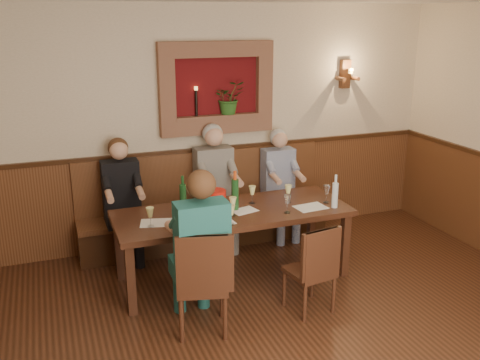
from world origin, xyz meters
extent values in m
cube|color=beige|center=(0.00, 3.00, 1.40)|extent=(6.00, 0.04, 2.80)
cube|color=#512C17|center=(0.00, 2.98, 0.55)|extent=(6.00, 0.04, 1.10)
cube|color=#381E0F|center=(0.00, 2.98, 1.12)|extent=(6.02, 0.06, 0.05)
cube|color=#590C0F|center=(0.20, 2.98, 1.85)|extent=(1.00, 0.02, 0.70)
cube|color=brown|center=(0.20, 2.94, 2.29)|extent=(1.36, 0.12, 0.18)
cube|color=brown|center=(0.20, 2.94, 1.41)|extent=(1.36, 0.12, 0.18)
cube|color=brown|center=(-0.39, 2.94, 1.85)|extent=(0.18, 0.12, 0.70)
cube|color=brown|center=(0.79, 2.94, 1.85)|extent=(0.18, 0.12, 0.70)
cube|color=brown|center=(0.20, 2.94, 1.52)|extent=(1.00, 0.14, 0.04)
imported|color=#2A5C1F|center=(0.35, 2.94, 1.74)|extent=(0.35, 0.30, 0.39)
cylinder|color=black|center=(-0.05, 2.94, 1.69)|extent=(0.03, 0.03, 0.30)
cylinder|color=#FFBF59|center=(-0.05, 2.94, 1.86)|extent=(0.04, 0.04, 0.04)
cube|color=#512C17|center=(1.90, 2.95, 1.95)|extent=(0.12, 0.08, 0.35)
cylinder|color=#512C17|center=(1.80, 2.88, 1.90)|extent=(0.05, 0.18, 0.05)
cylinder|color=#512C17|center=(2.00, 2.88, 1.90)|extent=(0.05, 0.18, 0.05)
cylinder|color=#FFBF59|center=(1.90, 2.82, 2.00)|extent=(0.06, 0.06, 0.06)
cube|color=#371D10|center=(0.00, 1.85, 0.72)|extent=(2.40, 0.90, 0.06)
cube|color=#371D10|center=(-1.12, 1.48, 0.34)|extent=(0.08, 0.08, 0.69)
cube|color=#371D10|center=(1.12, 1.48, 0.34)|extent=(0.08, 0.08, 0.69)
cube|color=#371D10|center=(-1.12, 2.22, 0.34)|extent=(0.08, 0.08, 0.69)
cube|color=#371D10|center=(1.12, 2.22, 0.34)|extent=(0.08, 0.08, 0.69)
cube|color=#381E0F|center=(0.00, 2.76, 0.20)|extent=(3.00, 0.40, 0.40)
cube|color=#512C17|center=(0.00, 2.76, 0.42)|extent=(3.00, 0.45, 0.06)
cube|color=#512C17|center=(0.00, 2.95, 0.78)|extent=(3.00, 0.06, 0.66)
cube|color=#371D10|center=(-0.58, 1.01, 0.20)|extent=(0.50, 0.50, 0.41)
cube|color=#371D10|center=(-0.58, 1.01, 0.43)|extent=(0.52, 0.52, 0.05)
cube|color=#371D10|center=(-0.63, 0.83, 0.71)|extent=(0.42, 0.15, 0.51)
cube|color=#371D10|center=(0.45, 0.99, 0.18)|extent=(0.42, 0.42, 0.36)
cube|color=#371D10|center=(0.45, 0.99, 0.39)|extent=(0.44, 0.44, 0.05)
cube|color=#371D10|center=(0.48, 0.82, 0.64)|extent=(0.38, 0.10, 0.46)
cube|color=black|center=(-0.99, 2.62, 0.23)|extent=(0.40, 0.42, 0.45)
cube|color=black|center=(-0.99, 2.78, 0.87)|extent=(0.40, 0.21, 0.53)
sphere|color=#D8A384|center=(-0.99, 2.74, 1.26)|extent=(0.20, 0.20, 0.20)
sphere|color=#4C2D19|center=(-0.99, 2.79, 1.28)|extent=(0.22, 0.22, 0.22)
cube|color=#635D5A|center=(0.09, 2.60, 0.23)|extent=(0.44, 0.46, 0.45)
cube|color=#635D5A|center=(0.09, 2.78, 0.90)|extent=(0.44, 0.23, 0.57)
sphere|color=#D8A384|center=(0.09, 2.74, 1.33)|extent=(0.22, 0.22, 0.22)
sphere|color=#B2B2B2|center=(0.09, 2.79, 1.35)|extent=(0.24, 0.24, 0.24)
cube|color=navy|center=(0.92, 2.62, 0.23)|extent=(0.39, 0.41, 0.45)
cube|color=navy|center=(0.92, 2.78, 0.85)|extent=(0.39, 0.20, 0.51)
sphere|color=#D8A384|center=(0.92, 2.74, 1.23)|extent=(0.19, 0.19, 0.19)
sphere|color=#B2B2B2|center=(0.92, 2.79, 1.25)|extent=(0.21, 0.21, 0.21)
cube|color=navy|center=(-0.58, 1.16, 0.23)|extent=(0.44, 0.46, 0.45)
cube|color=navy|center=(-0.58, 0.98, 0.91)|extent=(0.44, 0.23, 0.58)
sphere|color=#D8A384|center=(-0.58, 1.02, 1.33)|extent=(0.22, 0.22, 0.22)
sphere|color=#4C2D19|center=(-0.58, 0.97, 1.36)|extent=(0.24, 0.24, 0.24)
cylinder|color=red|center=(-0.18, 1.86, 0.87)|extent=(0.25, 0.25, 0.24)
cylinder|color=#19471E|center=(0.03, 1.87, 0.91)|extent=(0.08, 0.08, 0.32)
cylinder|color=#DC4D18|center=(0.03, 1.87, 1.12)|extent=(0.03, 0.03, 0.09)
cylinder|color=#19471E|center=(-0.48, 2.00, 0.89)|extent=(0.08, 0.08, 0.29)
cylinder|color=#19471E|center=(-0.48, 2.00, 1.08)|extent=(0.03, 0.03, 0.09)
cylinder|color=silver|center=(1.02, 1.57, 0.88)|extent=(0.08, 0.08, 0.26)
cylinder|color=silver|center=(1.02, 1.57, 1.06)|extent=(0.04, 0.04, 0.09)
cube|color=white|center=(-0.79, 1.78, 0.75)|extent=(0.36, 0.30, 0.00)
cube|color=white|center=(0.11, 1.80, 0.75)|extent=(0.29, 0.24, 0.00)
cube|color=white|center=(0.79, 1.65, 0.75)|extent=(0.34, 0.26, 0.00)
cube|color=white|center=(-0.22, 1.57, 0.75)|extent=(0.27, 0.20, 0.00)
camera|label=1|loc=(-1.71, -2.98, 2.65)|focal=40.00mm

